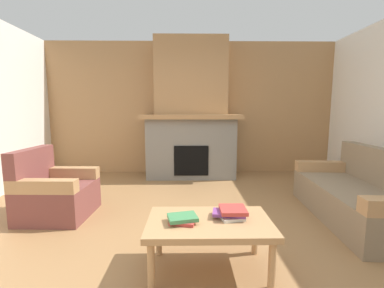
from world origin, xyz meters
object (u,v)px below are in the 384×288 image
fireplace (191,118)px  couch (360,197)px  coffee_table (209,227)px  armchair (55,193)px

fireplace → couch: bearing=-47.0°
couch → coffee_table: bearing=-153.1°
fireplace → couch: size_ratio=1.46×
couch → armchair: bearing=177.5°
fireplace → coffee_table: 3.21m
armchair → coffee_table: (1.83, -1.12, 0.08)m
fireplace → couch: (2.00, -2.15, -0.88)m
fireplace → coffee_table: fireplace is taller
fireplace → coffee_table: bearing=-87.9°
coffee_table → fireplace: bearing=92.1°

